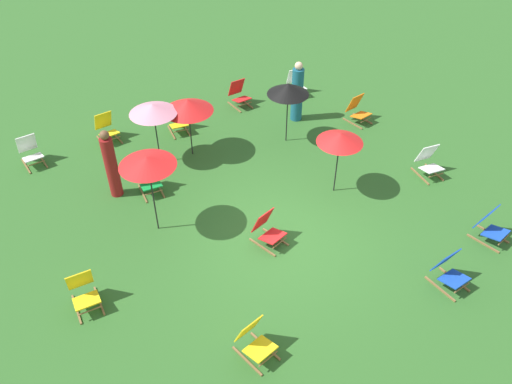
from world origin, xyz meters
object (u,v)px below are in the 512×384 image
(deckchair_0, at_px, (30,152))
(umbrella_4, at_px, (153,109))
(deckchair_9, at_px, (106,128))
(deckchair_10, at_px, (358,110))
(umbrella_0, at_px, (188,105))
(umbrella_2, at_px, (147,161))
(person_1, at_px, (111,165))
(deckchair_2, at_px, (296,83))
(deckchair_4, at_px, (254,340))
(deckchair_8, at_px, (177,119))
(person_0, at_px, (297,93))
(deckchair_6, at_px, (267,229))
(deckchair_12, at_px, (449,271))
(deckchair_3, at_px, (429,162))
(deckchair_11, at_px, (239,94))
(umbrella_1, at_px, (288,89))
(deckchair_5, at_px, (149,179))
(deckchair_1, at_px, (490,226))
(umbrella_3, at_px, (340,138))
(deckchair_7, at_px, (84,292))

(deckchair_0, bearing_deg, umbrella_4, -33.78)
(deckchair_9, bearing_deg, deckchair_10, -28.43)
(umbrella_0, xyz_separation_m, umbrella_4, (-0.88, 0.12, 0.08))
(umbrella_2, bearing_deg, person_1, 104.68)
(person_1, bearing_deg, deckchair_2, 153.09)
(deckchair_9, bearing_deg, deckchair_4, -95.21)
(deckchair_8, distance_m, person_0, 3.53)
(deckchair_0, distance_m, deckchair_4, 8.18)
(deckchair_8, bearing_deg, person_0, -12.23)
(deckchair_6, bearing_deg, umbrella_4, 86.03)
(deckchair_6, relative_size, umbrella_4, 0.51)
(deckchair_12, bearing_deg, deckchair_3, 47.16)
(deckchair_10, relative_size, deckchair_11, 1.00)
(deckchair_4, xyz_separation_m, umbrella_1, (4.09, 5.48, 1.24))
(deckchair_6, bearing_deg, deckchair_10, 14.89)
(deckchair_8, height_order, umbrella_2, umbrella_2)
(deckchair_2, height_order, deckchair_12, same)
(deckchair_8, xyz_separation_m, umbrella_4, (-1.00, -1.15, 1.21))
(deckchair_10, distance_m, deckchair_12, 6.29)
(umbrella_2, bearing_deg, deckchair_6, -39.15)
(deckchair_5, bearing_deg, umbrella_2, -99.18)
(umbrella_4, bearing_deg, deckchair_10, -9.39)
(deckchair_6, bearing_deg, deckchair_11, 50.62)
(umbrella_2, bearing_deg, deckchair_1, -31.87)
(deckchair_3, xyz_separation_m, deckchair_9, (-6.66, 5.58, 0.00))
(deckchair_0, relative_size, deckchair_11, 1.00)
(deckchair_6, bearing_deg, umbrella_1, 34.88)
(person_0, bearing_deg, deckchair_12, 149.49)
(deckchair_3, xyz_separation_m, umbrella_1, (-2.33, 3.09, 1.24))
(umbrella_0, xyz_separation_m, person_0, (3.43, 0.15, -0.64))
(umbrella_3, xyz_separation_m, person_1, (-4.71, 2.50, -0.68))
(deckchair_2, height_order, umbrella_3, umbrella_3)
(deckchair_5, height_order, deckchair_10, same)
(deckchair_2, xyz_separation_m, deckchair_7, (-8.11, -5.09, 0.00))
(deckchair_0, relative_size, deckchair_5, 1.00)
(deckchair_12, bearing_deg, deckchair_4, 168.26)
(umbrella_1, xyz_separation_m, umbrella_4, (-3.44, 0.81, -0.03))
(deckchair_7, distance_m, deckchair_12, 7.13)
(umbrella_3, bearing_deg, person_1, 152.02)
(deckchair_2, bearing_deg, person_0, -110.75)
(deckchair_11, distance_m, person_1, 5.24)
(deckchair_0, xyz_separation_m, deckchair_7, (-0.00, -5.32, 0.00))
(umbrella_1, relative_size, umbrella_4, 1.03)
(deckchair_3, bearing_deg, deckchair_11, 122.65)
(deckchair_8, distance_m, deckchair_10, 5.26)
(deckchair_3, relative_size, deckchair_9, 1.00)
(deckchair_0, distance_m, umbrella_4, 3.55)
(deckchair_3, bearing_deg, deckchair_8, 141.15)
(deckchair_3, height_order, deckchair_6, same)
(deckchair_7, height_order, umbrella_1, umbrella_1)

